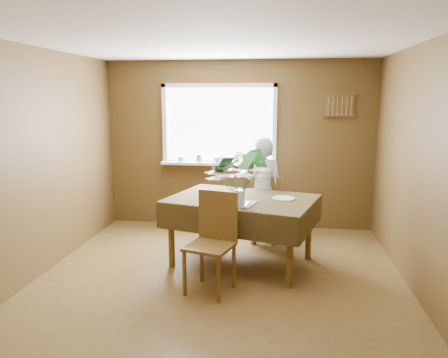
# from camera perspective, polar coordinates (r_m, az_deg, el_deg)

# --- Properties ---
(floor) EXTENTS (4.50, 4.50, 0.00)m
(floor) POSITION_cam_1_polar(r_m,az_deg,el_deg) (4.74, -0.90, -13.84)
(floor) COLOR brown
(floor) RESTS_ON ground
(ceiling) EXTENTS (4.50, 4.50, 0.00)m
(ceiling) POSITION_cam_1_polar(r_m,az_deg,el_deg) (4.34, -1.00, 17.75)
(ceiling) COLOR white
(ceiling) RESTS_ON wall_back
(wall_back) EXTENTS (4.00, 0.00, 4.00)m
(wall_back) POSITION_cam_1_polar(r_m,az_deg,el_deg) (6.58, 1.95, 4.45)
(wall_back) COLOR brown
(wall_back) RESTS_ON floor
(wall_front) EXTENTS (4.00, 0.00, 4.00)m
(wall_front) POSITION_cam_1_polar(r_m,az_deg,el_deg) (2.23, -9.59, -8.28)
(wall_front) COLOR brown
(wall_front) RESTS_ON floor
(wall_left) EXTENTS (0.00, 4.50, 4.50)m
(wall_left) POSITION_cam_1_polar(r_m,az_deg,el_deg) (5.06, -23.96, 1.63)
(wall_left) COLOR brown
(wall_left) RESTS_ON floor
(wall_right) EXTENTS (0.00, 4.50, 4.50)m
(wall_right) POSITION_cam_1_polar(r_m,az_deg,el_deg) (4.53, 24.95, 0.58)
(wall_right) COLOR brown
(wall_right) RESTS_ON floor
(window_assembly) EXTENTS (1.72, 0.20, 1.22)m
(window_assembly) POSITION_cam_1_polar(r_m,az_deg,el_deg) (6.55, -0.66, 5.34)
(window_assembly) COLOR white
(window_assembly) RESTS_ON wall_back
(spoon_rack) EXTENTS (0.44, 0.05, 0.33)m
(spoon_rack) POSITION_cam_1_polar(r_m,az_deg,el_deg) (6.53, 14.90, 9.33)
(spoon_rack) COLOR brown
(spoon_rack) RESTS_ON wall_back
(dining_table) EXTENTS (1.90, 1.53, 0.81)m
(dining_table) POSITION_cam_1_polar(r_m,az_deg,el_deg) (5.14, 2.35, -3.56)
(dining_table) COLOR brown
(dining_table) RESTS_ON floor
(chair_far) EXTENTS (0.44, 0.44, 0.93)m
(chair_far) POSITION_cam_1_polar(r_m,az_deg,el_deg) (5.97, 5.69, -3.47)
(chair_far) COLOR brown
(chair_far) RESTS_ON floor
(chair_near) EXTENTS (0.54, 0.54, 1.02)m
(chair_near) POSITION_cam_1_polar(r_m,az_deg,el_deg) (4.50, -1.41, -7.64)
(chair_near) COLOR brown
(chair_near) RESTS_ON floor
(seated_woman) EXTENTS (0.55, 0.38, 1.45)m
(seated_woman) POSITION_cam_1_polar(r_m,az_deg,el_deg) (5.83, 5.05, -1.62)
(seated_woman) COLOR white
(seated_woman) RESTS_ON floor
(flower_bouquet) EXTENTS (0.61, 0.61, 0.52)m
(flower_bouquet) POSITION_cam_1_polar(r_m,az_deg,el_deg) (4.80, 2.06, 0.76)
(flower_bouquet) COLOR white
(flower_bouquet) RESTS_ON dining_table
(side_plate) EXTENTS (0.28, 0.28, 0.01)m
(side_plate) POSITION_cam_1_polar(r_m,az_deg,el_deg) (5.10, 7.78, -2.53)
(side_plate) COLOR white
(side_plate) RESTS_ON dining_table
(table_knife) EXTENTS (0.05, 0.21, 0.00)m
(table_knife) POSITION_cam_1_polar(r_m,az_deg,el_deg) (4.81, 2.95, -3.24)
(table_knife) COLOR silver
(table_knife) RESTS_ON dining_table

